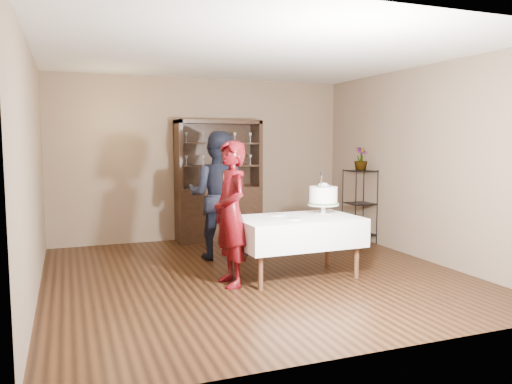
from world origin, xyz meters
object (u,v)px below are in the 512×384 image
plant_etagere (360,203)px  woman (231,214)px  china_hutch (218,201)px  man (218,195)px  cake_table (297,231)px  cake (323,197)px  potted_plant (361,159)px

plant_etagere → woman: size_ratio=0.72×
china_hutch → plant_etagere: china_hutch is taller
man → woman: bearing=111.4°
cake_table → china_hutch: bearing=95.6°
plant_etagere → man: size_ratio=0.67×
plant_etagere → cake_table: size_ratio=0.80×
plant_etagere → cake: 1.96m
woman → cake: 1.32m
cake_table → cake: cake is taller
cake → potted_plant: 1.94m
cake_table → woman: woman is taller
woman → cake: size_ratio=3.07×
china_hutch → cake: 2.50m
china_hutch → cake: china_hutch is taller
china_hutch → cake: size_ratio=3.66×
potted_plant → cake_table: bearing=-141.4°
woman → cake: bearing=94.3°
china_hutch → potted_plant: 2.44m
china_hutch → cake_table: bearing=-84.4°
cake_table → potted_plant: size_ratio=4.03×
plant_etagere → cake: (-1.40, -1.34, 0.31)m
woman → man: bearing=166.2°
plant_etagere → potted_plant: (-0.02, -0.04, 0.72)m
man → potted_plant: bearing=-144.6°
china_hutch → man: china_hutch is taller
china_hutch → cake: (0.68, -2.39, 0.29)m
man → potted_plant: size_ratio=4.81×
plant_etagere → cake: size_ratio=2.20×
cake_table → man: (-0.63, 1.27, 0.33)m
woman → plant_etagere: bearing=115.7°
woman → potted_plant: bearing=115.3°
cake_table → man: size_ratio=0.84×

